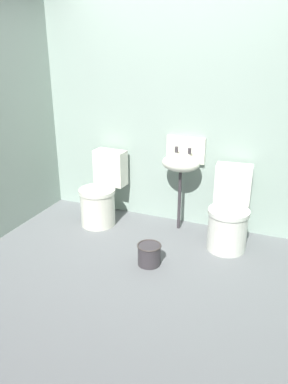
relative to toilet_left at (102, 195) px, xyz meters
The scene contains 6 objects.
ground_plane 1.27m from the toilet_left, 50.83° to the right, with size 3.54×2.99×0.08m, color slate.
wall_back 1.25m from the toilet_left, 27.51° to the left, with size 3.54×0.10×2.44m, color #92A89C.
toilet_left is the anchor object (origin of this frame).
toilet_right 1.42m from the toilet_left, ahead, with size 0.44×0.62×0.78m.
sink 0.98m from the toilet_left, 12.35° to the left, with size 0.42×0.35×0.99m.
bucket 1.07m from the toilet_left, 37.83° to the right, with size 0.23×0.23×0.20m.
Camera 1 is at (1.18, -2.54, 1.93)m, focal length 35.83 mm.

